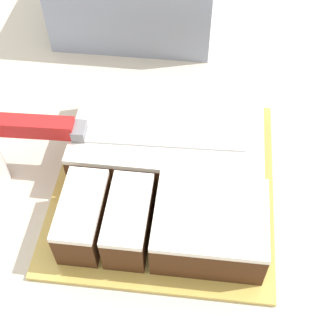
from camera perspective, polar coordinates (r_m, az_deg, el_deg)
The scene contains 4 objects.
countertop at distance 1.06m, azimuth 0.34°, elevation -12.68°, with size 1.40×1.10×0.93m.
cake_board at distance 0.61m, azimuth 0.00°, elevation -1.86°, with size 0.28×0.30×0.01m.
cake at distance 0.59m, azimuth 0.30°, elevation 0.20°, with size 0.24×0.26×0.06m.
knife at distance 0.59m, azimuth -12.37°, elevation 4.58°, with size 0.31×0.03×0.02m.
Camera 1 is at (0.04, -0.45, 1.43)m, focal length 50.00 mm.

